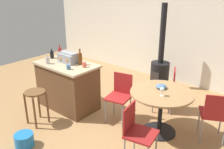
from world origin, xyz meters
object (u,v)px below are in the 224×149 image
Objects in this scene: toolbox at (69,58)px; plastic_bucket at (24,140)px; folding_chair_far at (167,86)px; wine_glass at (162,90)px; folding_chair_left at (120,94)px; bottle_2 at (48,60)px; bottle_3 at (80,59)px; cup_1 at (68,67)px; folding_chair_right at (137,130)px; bottle_1 at (60,52)px; cup_0 at (84,65)px; bottle_0 at (52,55)px; kitchen_island at (68,85)px; wooden_stool at (36,99)px; wood_stove at (160,68)px; serving_bowl at (161,86)px; dining_table at (161,102)px; folding_chair_near at (214,113)px.

toolbox is 1.74m from plastic_bucket.
wine_glass reaches higher than folding_chair_far.
toolbox is (-1.13, -0.19, 0.50)m from folding_chair_left.
bottle_2 is 0.64m from bottle_3.
cup_1 is at bearing -165.58° from wine_glass.
plastic_bucket is at bearing -112.14° from folding_chair_left.
folding_chair_far is at bearing 103.34° from folding_chair_right.
bottle_1 is 2.27× the size of cup_0.
kitchen_island is at bearing -5.50° from bottle_0.
wooden_stool is 2.95m from wood_stove.
folding_chair_left is 2.96× the size of plastic_bucket.
toolbox reaches higher than folding_chair_far.
toolbox is 3.62× the size of cup_0.
folding_chair_far is 1.99m from toolbox.
toolbox is 2.15× the size of serving_bowl.
kitchen_island is 1.93m from dining_table.
cup_1 is (-1.31, -1.32, 0.46)m from folding_chair_far.
plastic_bucket is at bearing -134.01° from wine_glass.
folding_chair_right is 4.69× the size of bottle_2.
dining_table is 2.65× the size of toolbox.
wine_glass is at bearing -0.18° from bottle_1.
wooden_stool is at bearing -134.95° from folding_chair_left.
folding_chair_far is 0.44× the size of wood_stove.
bottle_2 is (-0.26, -0.23, 0.53)m from kitchen_island.
plastic_bucket is (-0.48, -3.35, -0.38)m from wood_stove.
wooden_stool is 1.03m from toolbox.
wood_stove reaches higher than cup_0.
wine_glass is (0.07, -0.13, 0.28)m from dining_table.
bottle_0 is 0.92m from cup_0.
serving_bowl is at bearing 15.19° from kitchen_island.
bottle_1 reaches higher than serving_bowl.
folding_chair_right is at bearing -9.14° from cup_1.
folding_chair_near is 1.01× the size of folding_chair_right.
wine_glass is 0.80× the size of serving_bowl.
cup_0 is at bearing 23.81° from bottle_2.
wooden_stool is 4.37× the size of wine_glass.
folding_chair_left reaches higher than folding_chair_right.
bottle_2 is (-1.20, -2.27, 0.52)m from wood_stove.
wooden_stool is at bearing -60.13° from bottle_2.
kitchen_island is 6.77× the size of bottle_2.
bottle_2 is 0.62× the size of plastic_bucket.
cup_0 is at bearing -11.00° from bottle_1.
folding_chair_left is 2.80× the size of bottle_3.
folding_chair_near is 1.59m from folding_chair_left.
bottle_0 reaches higher than wooden_stool.
toolbox is (-2.00, 0.55, 0.52)m from folding_chair_right.
cup_0 is (-1.46, -0.30, 0.40)m from dining_table.
serving_bowl is (1.81, 0.49, 0.32)m from kitchen_island.
bottle_1 is at bearing 163.93° from folding_chair_right.
cup_0 is at bearing 62.01° from cup_1.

